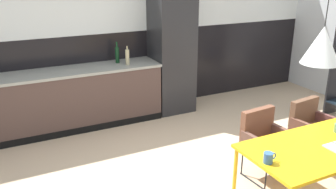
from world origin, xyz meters
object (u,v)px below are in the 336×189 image
Objects in this scene: armchair_facing_counter at (311,123)px; bottle_wine_green at (117,54)px; armchair_near_window at (264,136)px; pendant_lamp_over_table_near at (322,45)px; mug_white_ceramic at (269,158)px; refrigerator_column at (172,54)px; dining_table at (335,145)px; bottle_vinegar_dark at (127,57)px.

bottle_wine_green is (-1.71, 2.39, 0.55)m from armchair_facing_counter.
armchair_near_window is 1.03× the size of armchair_facing_counter.
bottle_wine_green is 0.31× the size of pendant_lamp_over_table_near.
mug_white_ceramic is (-1.45, -0.84, 0.30)m from armchair_facing_counter.
refrigerator_column is 2.46× the size of armchair_near_window.
pendant_lamp_over_table_near is at bearing 72.17° from armchair_near_window.
mug_white_ceramic is (-0.87, -0.03, 0.09)m from dining_table.
refrigerator_column is 2.39m from armchair_near_window.
refrigerator_column is 3.19m from pendant_lamp_over_table_near.
armchair_facing_counter is (0.58, 0.81, -0.21)m from dining_table.
bottle_vinegar_dark is (-0.17, 3.03, 0.24)m from mug_white_ceramic.
armchair_near_window is 2.44m from bottle_vinegar_dark.
pendant_lamp_over_table_near is (-0.38, 0.00, 1.01)m from dining_table.
refrigerator_column reaches higher than dining_table.
bottle_vinegar_dark is at bearing -74.38° from armchair_near_window.
bottle_vinegar_dark is 0.27× the size of pendant_lamp_over_table_near.
pendant_lamp_over_table_near reaches higher than mug_white_ceramic.
bottle_wine_green is 0.22m from bottle_vinegar_dark.
bottle_vinegar_dark is (-0.82, -0.10, 0.05)m from refrigerator_column.
pendant_lamp_over_table_near reaches higher than bottle_wine_green.
bottle_vinegar_dark is (-0.83, 2.24, 0.53)m from armchair_near_window.
dining_table is at bearing 99.93° from armchair_near_window.
bottle_vinegar_dark is (0.10, -0.19, -0.01)m from bottle_wine_green.
mug_white_ceramic is 3.25m from bottle_wine_green.
bottle_wine_green is (-0.91, 0.09, 0.07)m from refrigerator_column.
armchair_near_window is at bearing 50.25° from mug_white_ceramic.
mug_white_ceramic reaches higher than armchair_near_window.
dining_table is 5.64× the size of bottle_wine_green.
armchair_facing_counter is at bearing -53.70° from bottle_vinegar_dark.
refrigerator_column is at bearing -94.40° from armchair_near_window.
bottle_wine_green is 1.14× the size of bottle_vinegar_dark.
pendant_lamp_over_table_near reaches higher than bottle_vinegar_dark.
bottle_wine_green reaches higher than mug_white_ceramic.
armchair_facing_counter is 2.78m from bottle_vinegar_dark.
pendant_lamp_over_table_near is (0.75, -3.19, 0.67)m from bottle_wine_green.
bottle_wine_green is (-1.13, 3.20, 0.34)m from dining_table.
mug_white_ceramic is (-0.66, -0.80, 0.29)m from armchair_near_window.
pendant_lamp_over_table_near is (-0.96, -0.80, 1.22)m from armchair_facing_counter.
dining_table is 1.02m from armchair_facing_counter.
bottle_vinegar_dark is at bearing 93.12° from mug_white_ceramic.
mug_white_ceramic is 3.05m from bottle_vinegar_dark.
armchair_near_window is (0.01, -2.34, -0.48)m from refrigerator_column.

